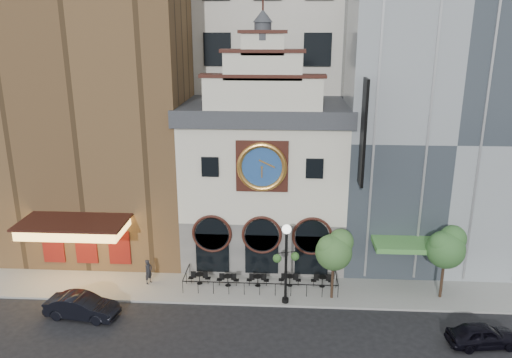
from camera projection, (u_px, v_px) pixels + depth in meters
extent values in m
plane|color=black|center=(259.00, 306.00, 32.98)|extent=(120.00, 120.00, 0.00)
cube|color=gray|center=(261.00, 287.00, 35.35)|extent=(44.00, 5.00, 0.15)
cube|color=#605E5B|center=(264.00, 230.00, 39.99)|extent=(12.00, 8.00, 4.00)
cube|color=silver|center=(264.00, 163.00, 38.39)|extent=(12.00, 8.00, 7.00)
cube|color=#2D3035|center=(265.00, 110.00, 37.19)|extent=(12.60, 8.60, 1.20)
cube|color=#33150F|center=(262.00, 166.00, 34.23)|extent=(3.60, 0.25, 3.60)
cylinder|color=navy|center=(262.00, 167.00, 34.10)|extent=(3.10, 0.12, 3.10)
torus|color=gold|center=(262.00, 167.00, 34.02)|extent=(3.46, 0.36, 3.46)
cylinder|color=#2D3035|center=(263.00, 31.00, 32.09)|extent=(1.10, 1.10, 1.10)
cone|color=#2D3035|center=(263.00, 16.00, 31.82)|extent=(1.30, 1.30, 0.80)
cube|color=brown|center=(102.00, 94.00, 39.57)|extent=(14.00, 12.00, 25.00)
cube|color=#FFBF59|center=(74.00, 228.00, 34.64)|extent=(7.00, 3.40, 0.70)
cube|color=#33150F|center=(73.00, 222.00, 34.51)|extent=(7.40, 3.80, 0.15)
cube|color=maroon|center=(86.00, 247.00, 36.86)|extent=(5.60, 0.15, 2.60)
cube|color=gray|center=(432.00, 128.00, 38.84)|extent=(14.00, 12.00, 20.00)
cube|color=#4D9142|center=(407.00, 245.00, 34.09)|extent=(4.50, 2.40, 0.35)
cube|color=black|center=(363.00, 133.00, 32.22)|extent=(0.18, 1.60, 7.00)
cube|color=beige|center=(271.00, 1.00, 46.24)|extent=(20.00, 16.00, 40.00)
cylinder|color=black|center=(199.00, 274.00, 35.42)|extent=(0.68, 0.68, 0.03)
cylinder|color=black|center=(200.00, 279.00, 35.52)|extent=(0.06, 0.06, 0.72)
cylinder|color=black|center=(228.00, 276.00, 35.14)|extent=(0.68, 0.68, 0.03)
cylinder|color=black|center=(228.00, 281.00, 35.25)|extent=(0.06, 0.06, 0.72)
cylinder|color=black|center=(258.00, 276.00, 35.11)|extent=(0.68, 0.68, 0.03)
cylinder|color=black|center=(258.00, 281.00, 35.21)|extent=(0.06, 0.06, 0.72)
cylinder|color=black|center=(290.00, 276.00, 35.14)|extent=(0.68, 0.68, 0.03)
cylinder|color=black|center=(290.00, 281.00, 35.24)|extent=(0.06, 0.06, 0.72)
cylinder|color=black|center=(322.00, 277.00, 35.02)|extent=(0.68, 0.68, 0.03)
cylinder|color=black|center=(322.00, 282.00, 35.13)|extent=(0.06, 0.06, 0.72)
imported|color=black|center=(483.00, 335.00, 28.77)|extent=(4.24, 2.18, 1.38)
imported|color=black|center=(82.00, 306.00, 31.58)|extent=(4.79, 2.20, 1.52)
imported|color=black|center=(149.00, 272.00, 35.45)|extent=(0.69, 0.78, 1.81)
cylinder|color=black|center=(286.00, 268.00, 32.49)|extent=(0.18, 0.18, 5.05)
cylinder|color=black|center=(285.00, 300.00, 33.18)|extent=(0.44, 0.44, 0.30)
sphere|color=white|center=(287.00, 229.00, 31.69)|extent=(0.61, 0.61, 0.61)
sphere|color=#255221|center=(277.00, 258.00, 32.12)|extent=(0.57, 0.57, 0.57)
sphere|color=#255221|center=(295.00, 256.00, 32.40)|extent=(0.57, 0.57, 0.57)
cylinder|color=#382619|center=(332.00, 280.00, 33.43)|extent=(0.19, 0.19, 2.61)
sphere|color=#346127|center=(334.00, 252.00, 32.83)|extent=(2.43, 2.43, 2.43)
sphere|color=#346127|center=(341.00, 241.00, 32.88)|extent=(1.68, 1.68, 1.68)
sphere|color=#346127|center=(329.00, 247.00, 32.54)|extent=(1.49, 1.49, 1.49)
cylinder|color=#382619|center=(442.00, 279.00, 33.48)|extent=(0.20, 0.20, 2.74)
sphere|color=#2C5D24|center=(446.00, 249.00, 32.86)|extent=(2.54, 2.54, 2.54)
sphere|color=#2C5D24|center=(453.00, 238.00, 32.91)|extent=(1.76, 1.76, 1.76)
sphere|color=#2C5D24|center=(441.00, 244.00, 32.55)|extent=(1.56, 1.56, 1.56)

